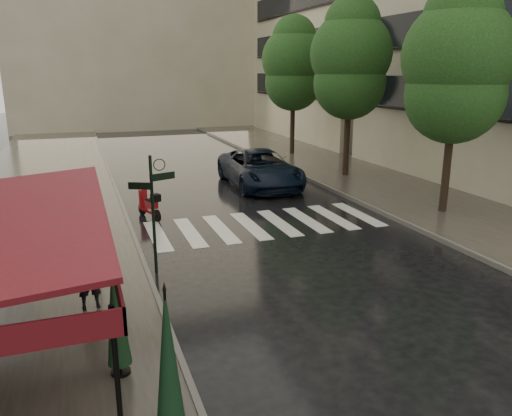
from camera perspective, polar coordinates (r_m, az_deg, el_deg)
ground at (r=11.01m, az=-2.51°, el=-12.25°), size 120.00×120.00×0.00m
sidewalk_near at (r=21.98m, az=-23.49°, el=0.87°), size 6.00×60.00×0.12m
sidewalk_far at (r=25.53m, az=11.60°, el=3.74°), size 5.50×60.00×0.12m
curb_near at (r=21.96m, az=-15.57°, el=1.62°), size 0.12×60.00×0.16m
curb_far at (r=24.21m, az=5.91°, el=3.38°), size 0.12×60.00×0.16m
crosswalk at (r=17.17m, az=1.01°, el=-1.85°), size 7.85×3.20×0.01m
signpost at (r=12.86m, az=-11.70°, el=0.34°), size 1.17×0.29×3.10m
haussmann_far at (r=40.48m, az=9.56°, el=21.14°), size 8.00×16.00×18.50m
backdrop_building at (r=47.93m, az=-13.55°, el=20.93°), size 22.00×6.00×20.00m
tree_near at (r=18.98m, az=22.03°, el=15.01°), size 3.80×3.80×7.99m
tree_mid at (r=24.64m, az=10.76°, el=16.33°), size 3.80×3.80×8.34m
tree_far at (r=30.98m, az=4.31°, el=16.07°), size 3.80×3.80×8.16m
pedestrian_with_umbrella at (r=11.07m, az=-18.91°, el=-3.25°), size 1.08×1.09×2.41m
scooter at (r=18.09m, az=-12.05°, el=0.27°), size 0.73×1.51×1.03m
parked_car at (r=22.67m, az=0.44°, el=4.55°), size 2.87×5.97×1.64m
parasol_front at (r=7.12m, az=-10.02°, el=-16.64°), size 0.41×0.41×2.31m
parasol_back at (r=8.70m, az=-15.71°, el=-11.27°), size 0.41×0.41×2.17m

